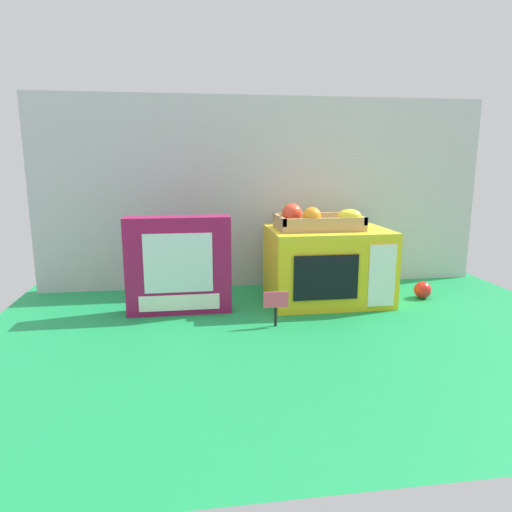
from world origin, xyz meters
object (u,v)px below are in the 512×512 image
toy_microwave (327,265)px  price_sign (276,303)px  cookie_set_box (179,265)px  food_groups_crate (315,221)px  loose_toy_apple (423,290)px

toy_microwave → price_sign: (-0.21, -0.22, -0.05)m
cookie_set_box → price_sign: 0.32m
food_groups_crate → loose_toy_apple: 0.44m
toy_microwave → food_groups_crate: 0.16m
cookie_set_box → loose_toy_apple: cookie_set_box is taller
price_sign → cookie_set_box: bearing=148.2°
toy_microwave → food_groups_crate: bearing=-165.5°
price_sign → loose_toy_apple: price_sign is taller
loose_toy_apple → price_sign: bearing=-160.3°
food_groups_crate → cookie_set_box: bearing=-173.9°
toy_microwave → cookie_set_box: size_ratio=1.22×
price_sign → toy_microwave: bearing=46.5°
cookie_set_box → loose_toy_apple: bearing=1.9°
toy_microwave → price_sign: 0.31m
food_groups_crate → loose_toy_apple: bearing=-2.8°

